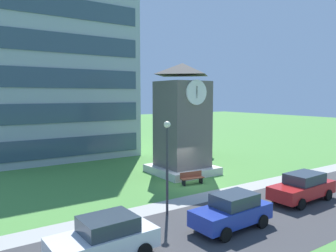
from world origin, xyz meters
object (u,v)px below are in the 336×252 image
park_bench (192,178)px  parked_car_blue (232,211)px  tree_streetside (196,124)px  street_lamp (167,156)px  parked_car_red (303,187)px  parked_car_white (104,238)px  clock_tower (182,125)px

park_bench → parked_car_blue: size_ratio=0.44×
tree_streetside → parked_car_blue: (-11.21, -16.60, -2.44)m
street_lamp → parked_car_blue: (1.55, -3.31, -2.34)m
parked_car_blue → parked_car_red: size_ratio=0.88×
parked_car_white → parked_car_red: 12.85m
park_bench → parked_car_blue: (-3.31, -7.32, 0.40)m
clock_tower → parked_car_blue: size_ratio=2.16×
clock_tower → park_bench: (-1.47, -3.17, -3.52)m
street_lamp → tree_streetside: (12.76, 13.29, 0.10)m
clock_tower → tree_streetside: bearing=43.5°
clock_tower → parked_car_blue: 11.95m
park_bench → parked_car_red: bearing=-64.3°
clock_tower → street_lamp: size_ratio=1.78×
street_lamp → parked_car_white: (-4.74, -2.67, -2.34)m
park_bench → parked_car_blue: bearing=-114.3°
parked_car_blue → parked_car_red: 6.58m
clock_tower → parked_car_white: clock_tower is taller
clock_tower → parked_car_blue: clock_tower is taller
tree_streetside → parked_car_blue: tree_streetside is taller
tree_streetside → parked_car_red: bearing=-106.2°
tree_streetside → parked_car_white: bearing=-137.6°
parked_car_white → parked_car_blue: same height
street_lamp → parked_car_blue: bearing=-64.9°
tree_streetside → parked_car_red: (-4.66, -16.02, -2.44)m
clock_tower → parked_car_white: (-11.07, -9.86, -3.12)m
parked_car_red → park_bench: bearing=115.7°
park_bench → tree_streetside: (7.90, 9.28, 2.84)m
parked_car_red → parked_car_white: bearing=179.7°
park_bench → tree_streetside: tree_streetside is taller
parked_car_white → parked_car_blue: (6.29, -0.64, -0.00)m
park_bench → parked_car_white: parked_car_white is taller
tree_streetside → parked_car_red: size_ratio=1.04×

